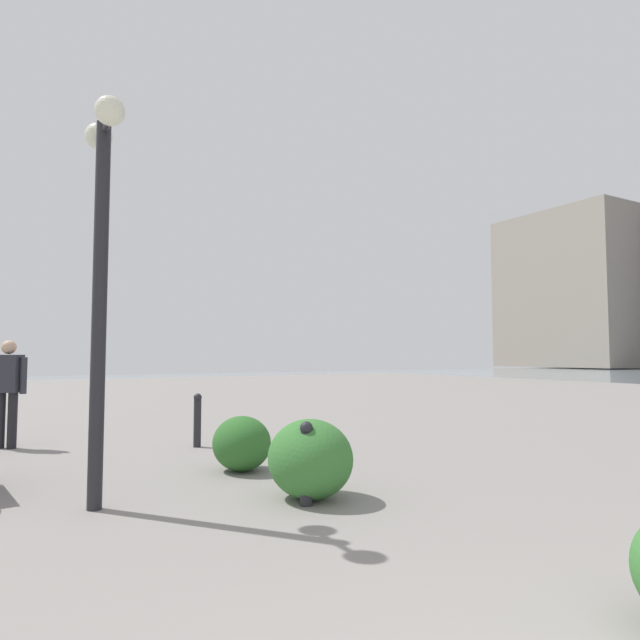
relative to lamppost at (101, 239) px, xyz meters
name	(u,v)px	position (x,y,z in m)	size (l,w,h in m)	color
building_highrise	(578,291)	(37.92, -62.56, 6.95)	(16.24, 13.36, 19.14)	#9E9384
lamppost	(101,239)	(0.00, 0.00, 0.00)	(0.98, 0.28, 3.92)	#232328
pedestrian	(8,385)	(4.37, 0.73, -1.63)	(0.42, 0.53, 1.71)	black
bollard_near	(306,461)	(-0.90, -1.82, -2.19)	(0.13, 0.13, 0.82)	#232328
bollard_mid	(197,419)	(2.98, -1.94, -2.18)	(0.13, 0.13, 0.86)	#232328
shrub_round	(242,443)	(0.93, -1.88, -2.27)	(0.82, 0.73, 0.69)	#2D6628
shrub_wide	(310,459)	(-0.70, -1.98, -2.22)	(0.96, 0.86, 0.81)	#387533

